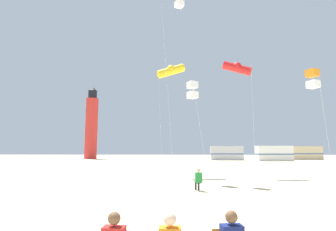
# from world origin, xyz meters

# --- Properties ---
(ground) EXTENTS (200.00, 200.00, 0.00)m
(ground) POSITION_xyz_m (0.00, 0.00, 0.00)
(ground) COLOR beige
(kite_flyer_standing) EXTENTS (0.39, 0.54, 1.16)m
(kite_flyer_standing) POSITION_xyz_m (1.10, 6.58, 0.61)
(kite_flyer_standing) COLOR #238438
(kite_flyer_standing) RESTS_ON ground
(kite_box_cyan) EXTENTS (1.85, 1.90, 14.51)m
(kite_box_cyan) POSITION_xyz_m (0.23, 12.37, 13.89)
(kite_box_cyan) COLOR silver
(kite_box_cyan) RESTS_ON ground
(kite_tube_gold) EXTENTS (2.59, 1.87, 9.64)m
(kite_tube_gold) POSITION_xyz_m (-0.49, 15.02, 8.94)
(kite_tube_gold) COLOR silver
(kite_tube_gold) RESTS_ON ground
(kite_box_white) EXTENTS (1.38, 1.38, 6.73)m
(kite_box_white) POSITION_xyz_m (1.09, 10.36, 6.15)
(kite_box_white) COLOR silver
(kite_box_white) RESTS_ON ground
(kite_tube_scarlet) EXTENTS (2.70, 2.22, 9.74)m
(kite_tube_scarlet) POSITION_xyz_m (5.18, 14.74, 9.04)
(kite_tube_scarlet) COLOR silver
(kite_tube_scarlet) RESTS_ON ground
(kite_box_orange) EXTENTS (1.20, 1.20, 6.99)m
(kite_box_orange) POSITION_xyz_m (8.33, 8.60, 6.41)
(kite_box_orange) COLOR silver
(kite_box_orange) RESTS_ON ground
(lighthouse_distant) EXTENTS (2.80, 2.80, 16.80)m
(lighthouse_distant) POSITION_xyz_m (-19.78, 53.68, 7.84)
(lighthouse_distant) COLOR red
(lighthouse_distant) RESTS_ON ground
(rv_van_silver) EXTENTS (6.60, 2.81, 2.80)m
(rv_van_silver) POSITION_xyz_m (10.01, 47.15, 1.39)
(rv_van_silver) COLOR #B7BABF
(rv_van_silver) RESTS_ON ground
(rv_van_white) EXTENTS (6.47, 2.42, 2.80)m
(rv_van_white) POSITION_xyz_m (18.10, 43.40, 1.39)
(rv_van_white) COLOR white
(rv_van_white) RESTS_ON ground
(rv_van_tan) EXTENTS (6.45, 2.38, 2.80)m
(rv_van_tan) POSITION_xyz_m (26.85, 49.94, 1.39)
(rv_van_tan) COLOR #C6B28C
(rv_van_tan) RESTS_ON ground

